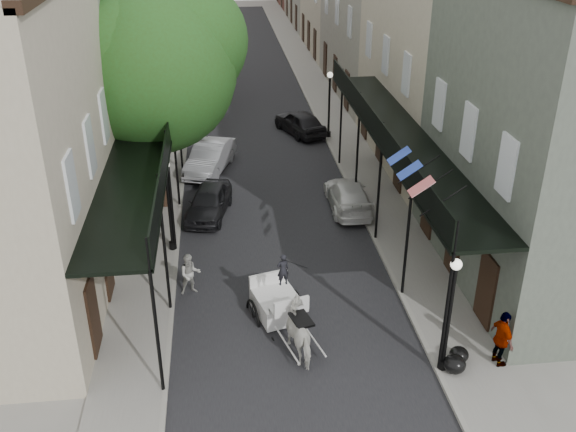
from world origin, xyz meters
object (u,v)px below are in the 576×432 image
object	(u,v)px
tree_far	(177,17)
carriage	(273,284)
lamppost_left	(169,204)
pedestrian_walking	(190,274)
horse	(302,332)
car_right_near	(348,196)
lamppost_right_near	(449,314)
pedestrian_sidewalk_right	(502,339)
tree_near	(163,61)
car_right_far	(300,122)
car_left_near	(209,202)
car_left_mid	(210,157)
car_left_far	(199,64)
pedestrian_sidewalk_left	(170,124)
lamppost_right_far	(329,104)

from	to	relation	value
tree_far	carriage	world-z (taller)	tree_far
lamppost_left	pedestrian_walking	distance (m)	3.36
horse	car_right_near	xyz separation A→B (m)	(3.34, 9.73, -0.19)
lamppost_right_near	pedestrian_sidewalk_right	size ratio (longest dim) A/B	2.04
tree_far	horse	bearing A→B (deg)	-80.06
carriage	car_right_near	size ratio (longest dim) A/B	0.63
tree_near	car_right_near	bearing A→B (deg)	-8.75
tree_far	lamppost_left	distance (m)	18.57
tree_near	car_right_far	world-z (taller)	tree_near
tree_near	car_left_near	distance (m)	6.15
tree_near	car_left_near	world-z (taller)	tree_near
tree_near	lamppost_left	size ratio (longest dim) A/B	2.60
lamppost_left	car_right_far	world-z (taller)	lamppost_left
car_left_near	car_right_near	xyz separation A→B (m)	(6.13, 0.00, -0.04)
lamppost_left	car_left_mid	distance (m)	8.25
horse	car_left_near	distance (m)	10.12
car_left_far	car_right_near	xyz separation A→B (m)	(6.80, -24.86, -0.04)
horse	car_left_far	xyz separation A→B (m)	(-3.46, 34.59, -0.14)
tree_far	horse	world-z (taller)	tree_far
carriage	pedestrian_sidewalk_right	bearing A→B (deg)	-45.51
pedestrian_sidewalk_left	car_right_far	world-z (taller)	pedestrian_sidewalk_left
car_left_near	car_left_mid	distance (m)	5.00
lamppost_left	horse	xyz separation A→B (m)	(4.22, -6.73, -1.26)
lamppost_left	horse	distance (m)	8.04
pedestrian_walking	car_left_far	xyz separation A→B (m)	(-0.02, 30.86, -0.11)
pedestrian_walking	car_left_mid	bearing A→B (deg)	75.19
car_right_far	horse	bearing A→B (deg)	61.74
horse	car_left_near	size ratio (longest dim) A/B	0.49
lamppost_left	pedestrian_walking	xyz separation A→B (m)	(0.78, -3.00, -1.29)
car_left_mid	lamppost_left	bearing A→B (deg)	-83.04
pedestrian_sidewalk_left	car_left_mid	distance (m)	5.00
pedestrian_sidewalk_right	car_right_far	world-z (taller)	pedestrian_sidewalk_right
tree_near	pedestrian_sidewalk_left	size ratio (longest dim) A/B	5.18
lamppost_right_far	car_left_mid	world-z (taller)	lamppost_right_far
lamppost_right_near	car_left_mid	size ratio (longest dim) A/B	0.84
tree_far	car_right_near	size ratio (longest dim) A/B	2.05
car_left_mid	car_right_near	bearing A→B (deg)	-21.97
horse	pedestrian_walking	size ratio (longest dim) A/B	1.23
tree_far	lamppost_left	xyz separation A→B (m)	(0.15, -18.18, -3.79)
pedestrian_walking	car_left_mid	xyz separation A→B (m)	(0.72, 11.00, -0.04)
lamppost_right_far	carriage	xyz separation A→B (m)	(-4.65, -16.34, -1.02)
lamppost_left	car_left_mid	size ratio (longest dim) A/B	0.84
tree_near	lamppost_right_near	size ratio (longest dim) A/B	2.60
pedestrian_sidewalk_right	pedestrian_sidewalk_left	bearing A→B (deg)	19.21
tree_near	lamppost_left	bearing A→B (deg)	-88.66
car_left_far	horse	bearing A→B (deg)	-67.15
lamppost_right_far	car_right_near	size ratio (longest dim) A/B	0.88
carriage	pedestrian_sidewalk_right	size ratio (longest dim) A/B	1.46
lamppost_right_near	pedestrian_sidewalk_left	distance (m)	22.35
lamppost_right_near	pedestrian_sidewalk_left	world-z (taller)	lamppost_right_near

